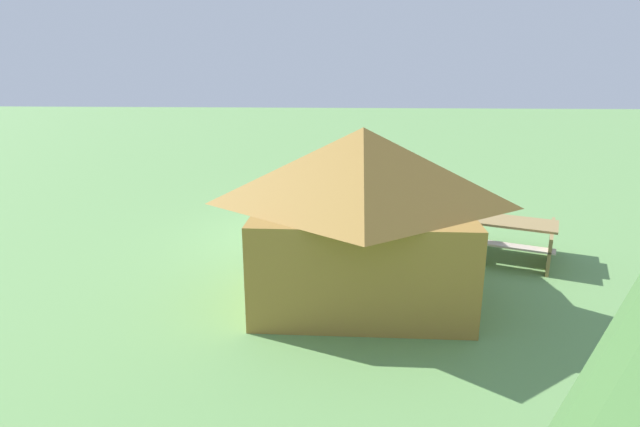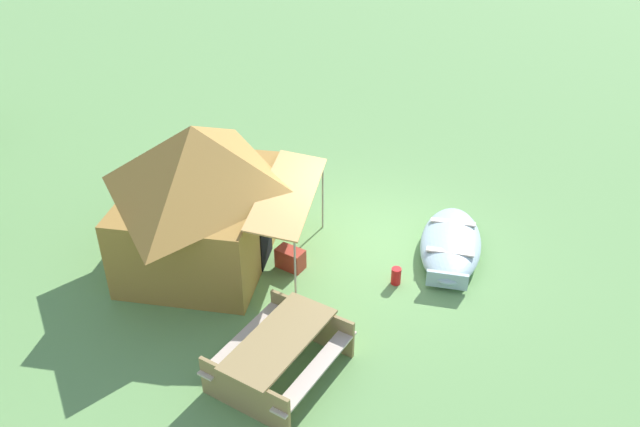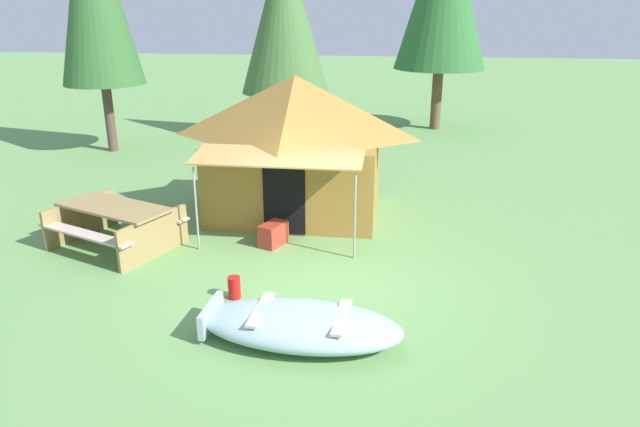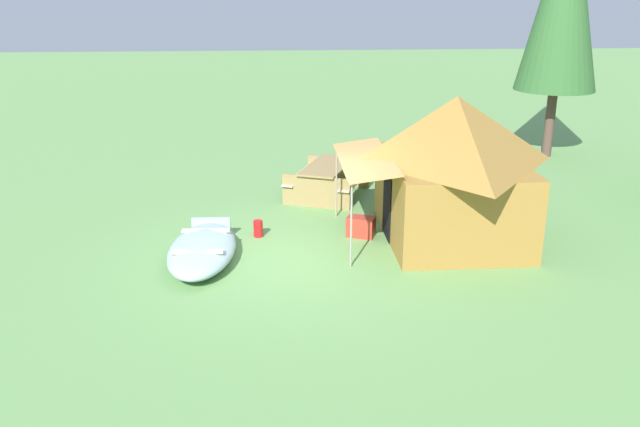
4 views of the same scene
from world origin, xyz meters
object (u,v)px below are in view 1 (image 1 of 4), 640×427
at_px(cooler_box, 364,251).
at_px(fuel_can, 368,223).
at_px(beached_rowboat, 322,209).
at_px(picnic_table, 502,233).
at_px(canvas_cabin_tent, 361,214).

bearing_deg(cooler_box, fuel_can, -94.06).
bearing_deg(beached_rowboat, fuel_can, 139.04).
distance_m(beached_rowboat, picnic_table, 4.45).
relative_size(beached_rowboat, canvas_cabin_tent, 0.76).
height_order(beached_rowboat, canvas_cabin_tent, canvas_cabin_tent).
bearing_deg(picnic_table, fuel_can, -31.87).
xyz_separation_m(canvas_cabin_tent, fuel_can, (-0.25, -3.69, -1.25)).
height_order(beached_rowboat, picnic_table, picnic_table).
bearing_deg(beached_rowboat, cooler_box, 108.22).
height_order(picnic_table, fuel_can, picnic_table).
xyz_separation_m(canvas_cabin_tent, cooler_box, (-0.11, -1.70, -1.22)).
bearing_deg(canvas_cabin_tent, fuel_can, -93.95).
height_order(canvas_cabin_tent, cooler_box, canvas_cabin_tent).
relative_size(beached_rowboat, fuel_can, 8.01).
bearing_deg(beached_rowboat, picnic_table, 145.12).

